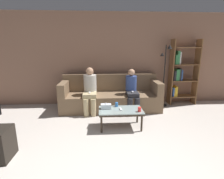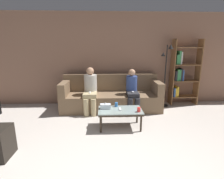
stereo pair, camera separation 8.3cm
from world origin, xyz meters
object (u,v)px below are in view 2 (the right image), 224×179
object	(u,v)px
cup_near_left	(139,110)
game_remote	(120,109)
couch	(111,97)
tissue_box	(105,106)
seated_person_mid_left	(132,90)
cup_near_right	(116,105)
coffee_table	(120,112)
seated_person_left_end	(90,89)
bookshelf	(182,73)
standing_lamp	(166,69)

from	to	relation	value
cup_near_left	game_remote	xyz separation A→B (m)	(-0.36, 0.14, -0.04)
couch	cup_near_left	world-z (taller)	couch
tissue_box	seated_person_mid_left	bearing A→B (deg)	51.29
cup_near_right	seated_person_mid_left	distance (m)	0.89
coffee_table	seated_person_mid_left	xyz separation A→B (m)	(0.40, 0.95, 0.23)
seated_person_mid_left	couch	bearing A→B (deg)	156.33
coffee_table	tissue_box	distance (m)	0.33
cup_near_right	seated_person_left_end	size ratio (longest dim) A/B	0.08
cup_near_left	tissue_box	bearing A→B (deg)	162.12
game_remote	seated_person_mid_left	world-z (taller)	seated_person_mid_left
cup_near_right	bookshelf	distance (m)	2.39
couch	tissue_box	distance (m)	1.13
coffee_table	game_remote	xyz separation A→B (m)	(0.00, 0.00, 0.05)
cup_near_right	seated_person_left_end	xyz separation A→B (m)	(-0.62, 0.77, 0.18)
coffee_table	standing_lamp	world-z (taller)	standing_lamp
couch	seated_person_left_end	world-z (taller)	seated_person_left_end
cup_near_right	seated_person_mid_left	xyz separation A→B (m)	(0.46, 0.75, 0.14)
game_remote	cup_near_right	bearing A→B (deg)	108.78
game_remote	seated_person_mid_left	bearing A→B (deg)	67.29
seated_person_mid_left	standing_lamp	bearing A→B (deg)	21.07
couch	game_remote	world-z (taller)	couch
couch	seated_person_mid_left	bearing A→B (deg)	-23.67
coffee_table	cup_near_right	world-z (taller)	cup_near_right
couch	seated_person_left_end	xyz separation A→B (m)	(-0.54, -0.21, 0.29)
standing_lamp	cup_near_left	bearing A→B (deg)	-124.82
tissue_box	seated_person_mid_left	distance (m)	1.13
tissue_box	game_remote	xyz separation A→B (m)	(0.30, -0.07, -0.04)
coffee_table	standing_lamp	size ratio (longest dim) A/B	0.53
cup_near_left	bookshelf	world-z (taller)	bookshelf
cup_near_right	tissue_box	bearing A→B (deg)	-152.73
cup_near_right	game_remote	size ratio (longest dim) A/B	0.60
coffee_table	cup_near_left	size ratio (longest dim) A/B	9.54
coffee_table	tissue_box	bearing A→B (deg)	166.49
couch	seated_person_left_end	distance (m)	0.65
tissue_box	seated_person_left_end	size ratio (longest dim) A/B	0.19
bookshelf	cup_near_left	bearing A→B (deg)	-133.65
coffee_table	bookshelf	size ratio (longest dim) A/B	0.49
tissue_box	game_remote	distance (m)	0.31
cup_near_right	seated_person_mid_left	bearing A→B (deg)	58.38
game_remote	cup_near_left	bearing A→B (deg)	-21.37
game_remote	bookshelf	distance (m)	2.46
couch	seated_person_mid_left	size ratio (longest dim) A/B	2.38
coffee_table	couch	bearing A→B (deg)	96.97
tissue_box	bookshelf	size ratio (longest dim) A/B	0.12
bookshelf	seated_person_mid_left	bearing A→B (deg)	-160.83
couch	coffee_table	xyz separation A→B (m)	(0.14, -1.18, 0.02)
game_remote	seated_person_mid_left	distance (m)	1.04
cup_near_left	bookshelf	xyz separation A→B (m)	(1.54, 1.61, 0.48)
couch	tissue_box	world-z (taller)	couch
bookshelf	tissue_box	bearing A→B (deg)	-147.66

